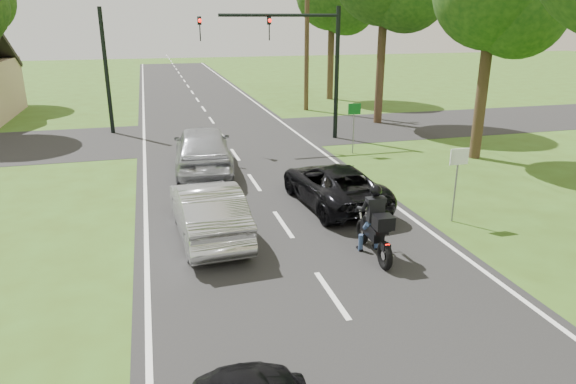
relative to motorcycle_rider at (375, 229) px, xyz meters
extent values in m
plane|color=#354E16|center=(-1.61, -1.49, -0.71)|extent=(140.00, 140.00, 0.00)
cube|color=black|center=(-1.61, 8.51, -0.71)|extent=(8.00, 100.00, 0.01)
cube|color=black|center=(-1.61, 14.51, -0.71)|extent=(60.00, 7.00, 0.01)
torus|color=black|center=(0.03, 0.79, -0.39)|extent=(0.16, 0.64, 0.63)
torus|color=black|center=(-0.03, -0.65, -0.39)|extent=(0.18, 0.70, 0.69)
cube|color=black|center=(0.00, 0.16, -0.11)|extent=(0.31, 0.92, 0.29)
sphere|color=black|center=(0.01, 0.40, 0.07)|extent=(0.33, 0.33, 0.33)
cube|color=black|center=(-0.01, -0.17, 0.07)|extent=(0.35, 0.54, 0.10)
cube|color=#FF0C07|center=(-0.03, -0.76, -0.09)|extent=(0.10, 0.03, 0.05)
cylinder|color=silver|center=(0.14, -0.37, -0.41)|extent=(0.12, 0.77, 0.09)
cylinder|color=black|center=(0.02, 0.60, 0.24)|extent=(0.60, 0.06, 0.03)
cube|color=black|center=(-0.02, -0.46, 0.35)|extent=(0.44, 0.40, 0.31)
cube|color=black|center=(0.00, 0.02, 0.48)|extent=(0.39, 0.23, 0.58)
sphere|color=black|center=(0.00, 0.09, 0.93)|extent=(0.29, 0.29, 0.29)
cylinder|color=navy|center=(-0.20, 0.35, -0.49)|extent=(0.12, 0.12, 0.43)
cylinder|color=navy|center=(0.22, 0.33, -0.49)|extent=(0.12, 0.12, 0.43)
imported|color=black|center=(0.31, 3.74, -0.07)|extent=(2.43, 4.67, 1.25)
imported|color=#B8B8BD|center=(-3.71, 2.24, 0.02)|extent=(1.77, 4.48, 1.45)
imported|color=#AFB1B7|center=(-3.15, 8.45, 0.17)|extent=(2.43, 5.26, 1.74)
cylinder|color=black|center=(3.59, 12.51, 2.29)|extent=(0.20, 0.20, 6.00)
cylinder|color=black|center=(0.89, 12.51, 4.89)|extent=(5.40, 0.14, 0.14)
imported|color=black|center=(0.39, 12.51, 4.34)|extent=(0.16, 0.36, 1.00)
imported|color=black|center=(-2.61, 12.51, 4.34)|extent=(0.16, 0.36, 1.00)
sphere|color=#FF0C07|center=(0.39, 12.33, 4.67)|extent=(0.16, 0.16, 0.16)
sphere|color=#FF0C07|center=(-2.61, 12.33, 4.67)|extent=(0.16, 0.16, 0.16)
cylinder|color=black|center=(-6.81, 16.51, 2.29)|extent=(0.20, 0.20, 6.00)
cylinder|color=brown|center=(4.59, 20.51, 4.29)|extent=(0.28, 0.28, 10.00)
cylinder|color=slate|center=(3.09, 1.51, 0.29)|extent=(0.05, 0.05, 2.00)
cube|color=silver|center=(3.09, 1.48, 1.19)|extent=(0.55, 0.04, 0.45)
cylinder|color=slate|center=(3.29, 9.51, 0.29)|extent=(0.05, 0.05, 2.00)
cube|color=#0C591E|center=(3.29, 9.48, 1.19)|extent=(0.55, 0.04, 0.45)
cylinder|color=#332316|center=(7.89, 7.51, 2.23)|extent=(0.44, 0.44, 5.88)
sphere|color=#12340E|center=(8.64, 6.91, 5.06)|extent=(3.60, 3.60, 3.60)
cylinder|color=#332316|center=(7.19, 15.51, 2.79)|extent=(0.44, 0.44, 7.00)
cylinder|color=#332316|center=(7.59, 24.51, 2.51)|extent=(0.44, 0.44, 6.44)
sphere|color=#12340E|center=(8.41, 23.85, 5.61)|extent=(3.96, 3.96, 3.96)
camera|label=1|loc=(-4.95, -10.34, 4.75)|focal=32.00mm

